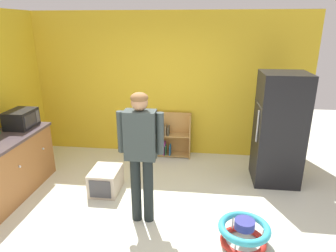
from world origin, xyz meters
The scene contains 9 objects.
ground_plane centered at (0.00, 0.00, 0.00)m, with size 12.00×12.00×0.00m, color silver.
back_wall centered at (0.00, 2.33, 1.35)m, with size 5.20×0.06×2.70m, color gold.
kitchen_counter centered at (-2.20, 0.25, 0.45)m, with size 0.65×1.97×0.90m.
refrigerator centered at (1.84, 1.35, 0.89)m, with size 0.73×0.68×1.78m.
bookshelf centered at (-0.02, 2.14, 0.37)m, with size 0.80×0.28×0.85m.
standing_person centered at (-0.09, 0.04, 1.03)m, with size 0.57×0.22×1.71m.
baby_walker centered at (1.17, -0.28, 0.16)m, with size 0.60×0.60×0.32m.
pet_carrier centered at (-0.80, 0.68, 0.18)m, with size 0.42×0.55×0.36m.
microwave centered at (-2.21, 0.94, 1.04)m, with size 0.37×0.48×0.28m.
Camera 1 is at (0.64, -3.26, 2.44)m, focal length 31.94 mm.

